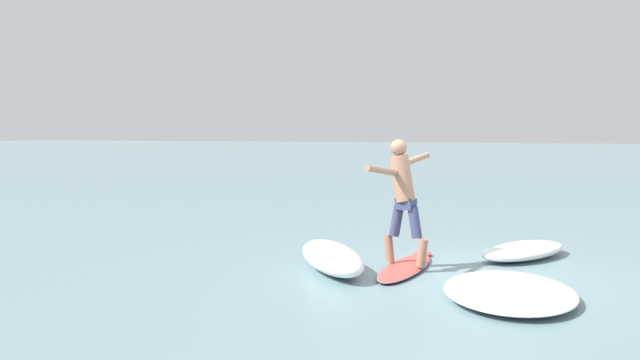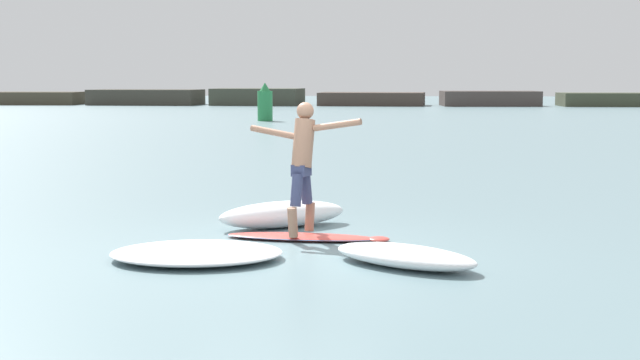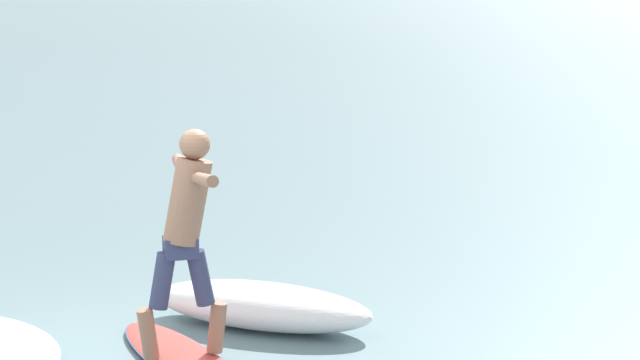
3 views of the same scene
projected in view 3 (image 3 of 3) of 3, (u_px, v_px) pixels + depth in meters
surfer at (187, 224)px, 8.38m from camera, size 1.63×0.80×1.83m
wave_foam_at_tail at (262, 306)px, 9.45m from camera, size 2.10×1.73×0.39m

